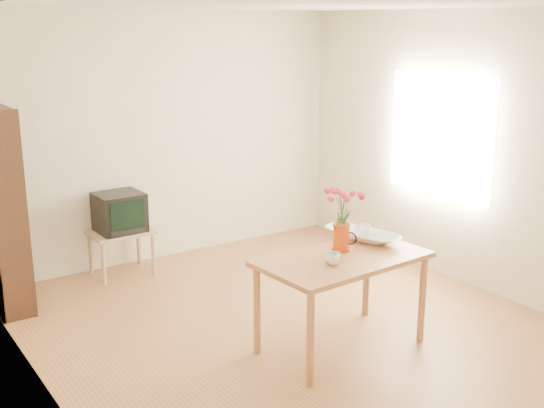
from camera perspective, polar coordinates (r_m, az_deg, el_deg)
room at (r=5.41m, az=2.01°, el=2.46°), size 4.50×4.50×4.50m
table at (r=5.25m, az=5.91°, el=-5.32°), size 1.34×0.82×0.75m
tv_stand at (r=6.99m, az=-12.53°, el=-2.77°), size 0.60×0.45×0.46m
bookshelf at (r=6.35m, az=-21.64°, el=-1.00°), size 0.28×0.70×1.80m
pitcher at (r=5.31m, az=5.82°, el=-2.90°), size 0.14×0.21×0.22m
flowers at (r=5.23m, az=5.90°, el=0.06°), size 0.25×0.25×0.35m
mug at (r=5.02m, az=5.09°, el=-4.57°), size 0.16×0.16×0.09m
bowl at (r=5.58m, az=7.61°, el=-0.96°), size 0.53×0.53×0.41m
teacup_a at (r=5.56m, az=7.29°, el=-1.42°), size 0.10×0.10×0.07m
teacup_b at (r=5.63m, az=7.81°, el=-1.22°), size 0.11×0.11×0.07m
television at (r=6.93m, az=-12.69°, el=-0.60°), size 0.45×0.43×0.39m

